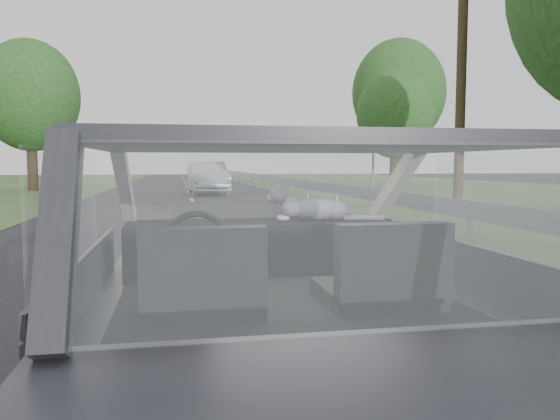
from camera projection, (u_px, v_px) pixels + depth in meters
name	position (u px, v px, depth m)	size (l,w,h in m)	color
subject_car	(283.00, 291.00, 2.64)	(1.80, 4.00, 1.45)	black
dashboard	(263.00, 246.00, 3.24)	(1.58, 0.45, 0.30)	black
driver_seat	(202.00, 274.00, 2.27)	(0.50, 0.72, 0.42)	black
passenger_seat	(384.00, 268.00, 2.42)	(0.50, 0.72, 0.42)	black
steering_wheel	(197.00, 244.00, 2.88)	(0.36, 0.36, 0.04)	black
cat	(315.00, 208.00, 3.28)	(0.51, 0.16, 0.23)	gray
guardrail	(379.00, 195.00, 13.24)	(0.05, 90.00, 0.32)	gray
other_car	(208.00, 178.00, 24.24)	(1.74, 4.40, 1.45)	#ACB3BD
highway_sign	(373.00, 168.00, 22.49)	(0.09, 0.94, 2.35)	#1B5327
utility_pole	(462.00, 66.00, 13.74)	(0.25, 0.25, 7.60)	#4D3923
tree_2	(395.00, 131.00, 28.34)	(4.00, 4.00, 6.06)	#194111
tree_3	(398.00, 114.00, 36.66)	(6.21, 6.21, 9.41)	#194111
tree_6	(31.00, 118.00, 27.18)	(4.82, 4.82, 7.30)	#194111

